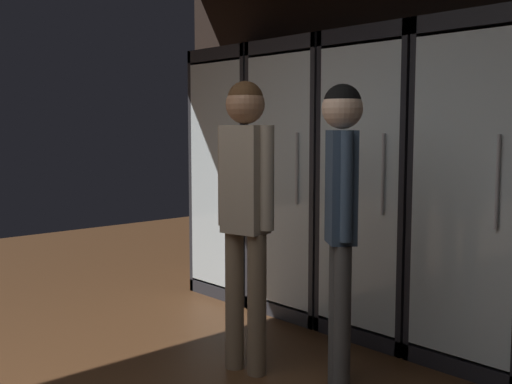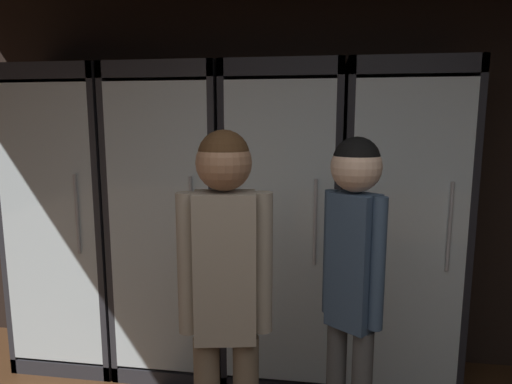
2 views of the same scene
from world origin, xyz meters
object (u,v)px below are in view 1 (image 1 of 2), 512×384
cooler_far_left (245,176)px  shopper_far (245,193)px  shopper_near (341,193)px  cooler_right (491,196)px  cooler_center (388,189)px  cooler_left (309,181)px

cooler_far_left → shopper_far: size_ratio=1.23×
shopper_near → cooler_right: bearing=69.9°
cooler_center → shopper_near: bearing=-67.7°
cooler_far_left → cooler_left: bearing=0.1°
cooler_right → shopper_near: cooler_right is taller
shopper_far → cooler_right: bearing=53.3°
cooler_left → cooler_center: bearing=-0.1°
cooler_right → shopper_far: cooler_right is taller
cooler_left → cooler_center: (0.73, -0.00, -0.01)m
cooler_right → shopper_near: (-0.35, -0.94, 0.06)m
cooler_center → shopper_near: cooler_center is taller
cooler_center → cooler_right: size_ratio=1.00×
cooler_far_left → cooler_center: same height
cooler_center → cooler_left: bearing=179.9°
cooler_center → shopper_near: 1.02m
cooler_center → shopper_far: 1.17m
shopper_near → shopper_far: (-0.52, -0.22, -0.03)m
cooler_right → shopper_far: bearing=-126.7°
cooler_left → cooler_far_left: bearing=-179.9°
cooler_far_left → cooler_center: (1.46, 0.00, -0.01)m
cooler_left → shopper_far: cooler_left is taller
cooler_right → shopper_near: 1.01m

